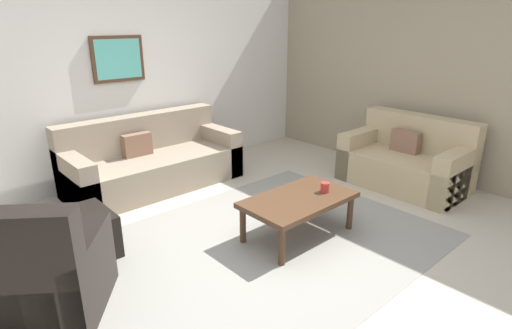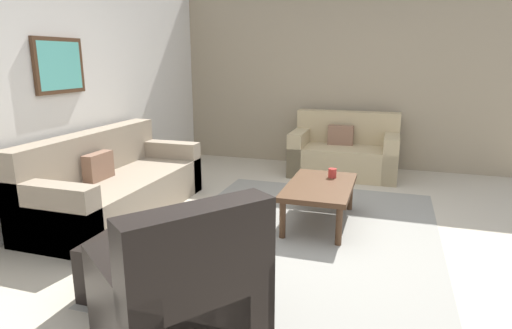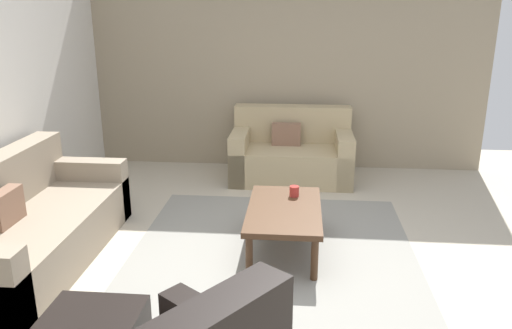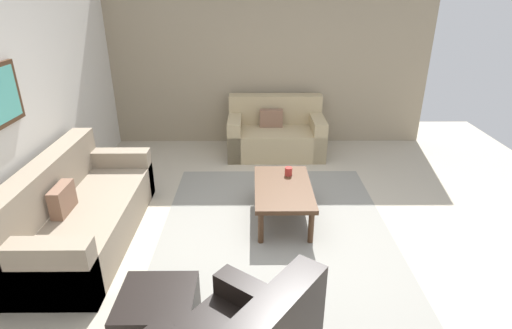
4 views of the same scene
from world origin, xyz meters
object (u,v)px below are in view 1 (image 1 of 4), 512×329
(couch_loveseat, at_px, (408,162))
(armchair_leather, at_px, (38,282))
(coffee_table, at_px, (299,202))
(ottoman, at_px, (79,236))
(couch_main, at_px, (151,162))
(cup, at_px, (325,187))
(framed_artwork, at_px, (118,59))

(couch_loveseat, xyz_separation_m, armchair_leather, (-4.28, 0.41, 0.01))
(armchair_leather, distance_m, coffee_table, 2.26)
(armchair_leather, xyz_separation_m, coffee_table, (2.23, -0.39, 0.05))
(ottoman, bearing_deg, couch_main, 40.57)
(couch_loveseat, xyz_separation_m, cup, (-1.77, -0.06, 0.16))
(couch_loveseat, xyz_separation_m, ottoman, (-3.79, 1.07, -0.10))
(armchair_leather, bearing_deg, coffee_table, -9.95)
(ottoman, height_order, framed_artwork, framed_artwork)
(coffee_table, distance_m, framed_artwork, 2.92)
(coffee_table, bearing_deg, framed_artwork, 101.00)
(ottoman, height_order, coffee_table, coffee_table)
(armchair_leather, relative_size, cup, 11.49)
(couch_loveseat, bearing_deg, couch_main, 138.16)
(couch_loveseat, height_order, coffee_table, couch_loveseat)
(armchair_leather, relative_size, coffee_table, 1.02)
(couch_loveseat, distance_m, framed_artwork, 3.88)
(coffee_table, bearing_deg, cup, -15.64)
(couch_main, distance_m, cup, 2.38)
(couch_loveseat, height_order, armchair_leather, armchair_leather)
(ottoman, xyz_separation_m, cup, (2.02, -1.13, 0.26))
(couch_main, distance_m, couch_loveseat, 3.30)
(couch_main, bearing_deg, coffee_table, -79.45)
(coffee_table, distance_m, cup, 0.32)
(framed_artwork, bearing_deg, couch_main, -76.71)
(couch_main, xyz_separation_m, couch_loveseat, (2.46, -2.20, 0.00))
(framed_artwork, bearing_deg, couch_loveseat, -45.70)
(couch_loveseat, height_order, framed_artwork, framed_artwork)
(ottoman, height_order, cup, cup)
(ottoman, relative_size, coffee_table, 0.51)
(coffee_table, height_order, cup, cup)
(armchair_leather, bearing_deg, couch_loveseat, -5.47)
(couch_loveseat, relative_size, cup, 15.19)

